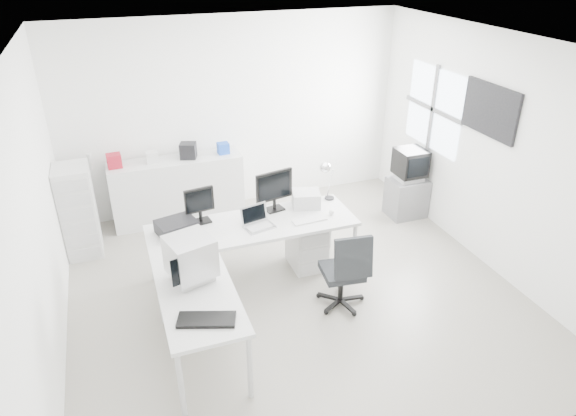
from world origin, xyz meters
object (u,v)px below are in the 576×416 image
object	(u,v)px
tv_cabinet	(406,197)
laptop	(259,219)
drawer_pedestal	(307,244)
crt_tv	(410,165)
lcd_monitor_small	(200,206)
office_chair	(342,268)
filing_cabinet	(78,211)
laser_printer	(306,199)
sideboard	(178,189)
side_desk	(201,326)
inkjet_printer	(177,227)
crt_monitor	(191,261)
main_desk	(254,252)
lcd_monitor_large	(274,191)

from	to	relation	value
tv_cabinet	laptop	bearing A→B (deg)	-160.53
drawer_pedestal	crt_tv	xyz separation A→B (m)	(1.88, 0.74, 0.50)
lcd_monitor_small	office_chair	bearing A→B (deg)	-46.80
laptop	filing_cabinet	bearing A→B (deg)	131.26
lcd_monitor_small	filing_cabinet	size ratio (longest dim) A/B	0.35
laser_printer	sideboard	size ratio (longest dim) A/B	0.18
tv_cabinet	office_chair	bearing A→B (deg)	-138.47
side_desk	laptop	size ratio (longest dim) A/B	4.20
drawer_pedestal	laptop	size ratio (longest dim) A/B	1.80
inkjet_printer	crt_monitor	size ratio (longest dim) A/B	0.97
lcd_monitor_small	laptop	distance (m)	0.70
laptop	crt_monitor	size ratio (longest dim) A/B	0.77
lcd_monitor_small	main_desk	bearing A→B (deg)	-32.64
main_desk	crt_tv	xyz separation A→B (m)	(2.58, 0.79, 0.43)
inkjet_printer	tv_cabinet	size ratio (longest dim) A/B	0.73
laptop	laser_printer	distance (m)	0.77
laptop	office_chair	distance (m)	1.08
lcd_monitor_small	sideboard	distance (m)	1.66
laser_printer	crt_monitor	world-z (taller)	crt_monitor
drawer_pedestal	main_desk	bearing A→B (deg)	-175.91
side_desk	lcd_monitor_small	bearing A→B (deg)	77.47
laptop	crt_tv	size ratio (longest dim) A/B	0.67
sideboard	laptop	bearing A→B (deg)	-71.50
main_desk	laptop	size ratio (longest dim) A/B	7.20
side_desk	sideboard	distance (m)	2.94
inkjet_printer	crt_tv	bearing A→B (deg)	-2.60
side_desk	inkjet_printer	xyz separation A→B (m)	(0.00, 1.20, 0.45)
side_desk	lcd_monitor_small	world-z (taller)	lcd_monitor_small
main_desk	inkjet_printer	bearing A→B (deg)	173.29
main_desk	crt_tv	size ratio (longest dim) A/B	4.80
office_chair	tv_cabinet	world-z (taller)	office_chair
side_desk	lcd_monitor_small	distance (m)	1.50
inkjet_printer	lcd_monitor_small	world-z (taller)	lcd_monitor_small
lcd_monitor_large	filing_cabinet	xyz separation A→B (m)	(-2.27, 1.06, -0.39)
laser_printer	filing_cabinet	xyz separation A→B (m)	(-2.67, 1.09, -0.24)
drawer_pedestal	sideboard	size ratio (longest dim) A/B	0.32
main_desk	filing_cabinet	xyz separation A→B (m)	(-1.92, 1.31, 0.23)
side_desk	tv_cabinet	distance (m)	3.92
lcd_monitor_small	lcd_monitor_large	distance (m)	0.90
filing_cabinet	inkjet_printer	bearing A→B (deg)	-48.56
sideboard	lcd_monitor_small	bearing A→B (deg)	-88.35
tv_cabinet	drawer_pedestal	bearing A→B (deg)	-158.39
side_desk	crt_tv	bearing A→B (deg)	28.92
lcd_monitor_large	office_chair	xyz separation A→B (m)	(0.42, -1.06, -0.52)
inkjet_printer	side_desk	bearing A→B (deg)	-104.04
crt_monitor	crt_tv	bearing A→B (deg)	10.11
main_desk	inkjet_printer	xyz separation A→B (m)	(-0.85, 0.10, 0.45)
lcd_monitor_large	sideboard	xyz separation A→B (m)	(-0.95, 1.58, -0.54)
laptop	laser_printer	size ratio (longest dim) A/B	1.01
inkjet_printer	laser_printer	distance (m)	1.60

